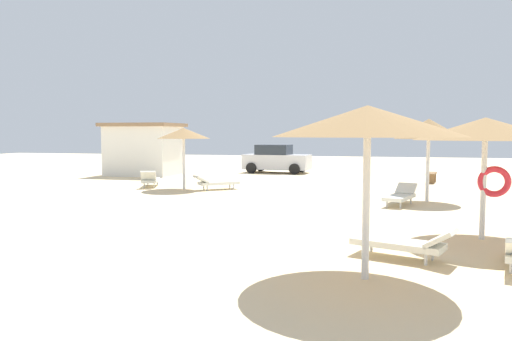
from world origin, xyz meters
TOP-DOWN VIEW (x-y plane):
  - ground_plane at (0.00, 0.00)m, footprint 80.00×80.00m
  - parasol_0 at (-4.30, 7.40)m, footprint 2.25×2.25m
  - parasol_1 at (6.11, -0.39)m, footprint 3.12×3.12m
  - parasol_3 at (5.50, 5.83)m, footprint 2.37×2.37m
  - parasol_4 at (3.63, -4.13)m, footprint 3.08×3.08m
  - lounger_0 at (-6.13, 7.90)m, footprint 1.21×1.97m
  - lounger_3 at (4.56, 4.69)m, footprint 1.22×2.01m
  - lounger_4 at (4.32, -2.65)m, footprint 2.01×1.27m
  - lounger_5 at (-2.90, 7.50)m, footprint 1.88×1.71m
  - bench_0 at (6.35, 12.90)m, footprint 0.67×1.55m
  - parked_car at (-2.24, 17.08)m, footprint 4.14×2.29m
  - beach_cabana at (-9.35, 13.66)m, footprint 4.09×3.42m

SIDE VIEW (x-z plane):
  - ground_plane at x=0.00m, z-range 0.00..0.00m
  - lounger_5 at x=-2.90m, z-range -0.01..0.63m
  - lounger_4 at x=4.32m, z-range -0.02..0.64m
  - lounger_3 at x=4.56m, z-range -0.03..0.65m
  - lounger_0 at x=-6.13m, z-range -0.07..0.71m
  - bench_0 at x=6.35m, z-range 0.10..0.59m
  - parked_car at x=-2.24m, z-range -0.04..1.68m
  - beach_cabana at x=-9.35m, z-range 0.02..3.02m
  - parasol_0 at x=-4.30m, z-range 1.07..3.70m
  - parasol_1 at x=6.11m, z-range 1.09..3.83m
  - parasol_3 at x=5.50m, z-range 1.09..3.99m
  - parasol_4 at x=3.63m, z-range 1.15..3.98m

